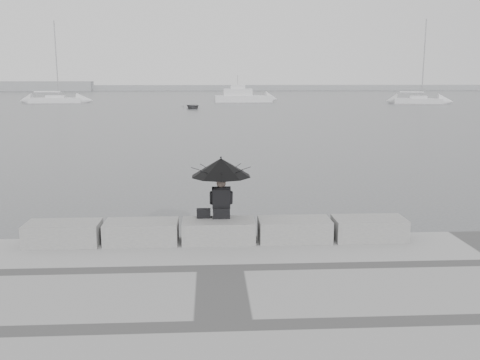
{
  "coord_description": "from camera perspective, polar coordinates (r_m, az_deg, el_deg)",
  "views": [
    {
      "loc": [
        -0.17,
        -11.9,
        4.12
      ],
      "look_at": [
        0.67,
        3.0,
        1.23
      ],
      "focal_mm": 40.0,
      "sensor_mm": 36.0,
      "label": 1
    }
  ],
  "objects": [
    {
      "name": "motor_cruiser",
      "position": [
        89.0,
        0.35,
        8.88
      ],
      "size": [
        9.44,
        3.11,
        4.5
      ],
      "rotation": [
        0.0,
        0.0,
        0.03
      ],
      "color": "silver",
      "rests_on": "ground"
    },
    {
      "name": "stone_block_far_left",
      "position": [
        12.36,
        -18.34,
        -5.45
      ],
      "size": [
        1.6,
        0.8,
        0.5
      ],
      "primitive_type": "cube",
      "color": "slate",
      "rests_on": "promenade"
    },
    {
      "name": "stone_block_centre",
      "position": [
        11.94,
        -2.3,
        -5.47
      ],
      "size": [
        1.6,
        0.8,
        0.5
      ],
      "primitive_type": "cube",
      "color": "slate",
      "rests_on": "promenade"
    },
    {
      "name": "sailboat_left",
      "position": [
        91.77,
        -19.08,
        8.12
      ],
      "size": [
        8.34,
        3.18,
        12.9
      ],
      "rotation": [
        0.0,
        0.0,
        0.1
      ],
      "color": "silver",
      "rests_on": "ground"
    },
    {
      "name": "stone_block_left",
      "position": [
        12.03,
        -10.46,
        -5.51
      ],
      "size": [
        1.6,
        0.8,
        0.5
      ],
      "primitive_type": "cube",
      "color": "slate",
      "rests_on": "promenade"
    },
    {
      "name": "bag",
      "position": [
        12.08,
        -3.9,
        -3.56
      ],
      "size": [
        0.31,
        0.18,
        0.2
      ],
      "primitive_type": "cube",
      "color": "black",
      "rests_on": "stone_block_centre"
    },
    {
      "name": "distant_landmass",
      "position": [
        166.63,
        -6.08,
        9.79
      ],
      "size": [
        180.0,
        8.0,
        2.8
      ],
      "color": "gray",
      "rests_on": "ground"
    },
    {
      "name": "stone_block_far_right",
      "position": [
        12.46,
        13.6,
        -5.07
      ],
      "size": [
        1.6,
        0.8,
        0.5
      ],
      "primitive_type": "cube",
      "color": "slate",
      "rests_on": "promenade"
    },
    {
      "name": "sailboat_right",
      "position": [
        88.92,
        18.49,
        8.09
      ],
      "size": [
        7.56,
        4.51,
        12.9
      ],
      "rotation": [
        0.0,
        0.0,
        -0.32
      ],
      "color": "silver",
      "rests_on": "ground"
    },
    {
      "name": "stone_block_right",
      "position": [
        12.08,
        5.82,
        -5.31
      ],
      "size": [
        1.6,
        0.8,
        0.5
      ],
      "primitive_type": "cube",
      "color": "slate",
      "rests_on": "promenade"
    },
    {
      "name": "ground",
      "position": [
        12.59,
        -2.31,
        -8.16
      ],
      "size": [
        360.0,
        360.0,
        0.0
      ],
      "primitive_type": "plane",
      "color": "#424547",
      "rests_on": "ground"
    },
    {
      "name": "dinghy",
      "position": [
        71.41,
        -5.07,
        7.85
      ],
      "size": [
        3.8,
        2.31,
        0.6
      ],
      "primitive_type": "imported",
      "rotation": [
        0.0,
        0.0,
        0.24
      ],
      "color": "slate",
      "rests_on": "ground"
    },
    {
      "name": "seated_person",
      "position": [
        11.89,
        -2.03,
        0.82
      ],
      "size": [
        1.36,
        1.36,
        1.39
      ],
      "rotation": [
        0.0,
        0.0,
        0.0
      ],
      "color": "black",
      "rests_on": "stone_block_centre"
    }
  ]
}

